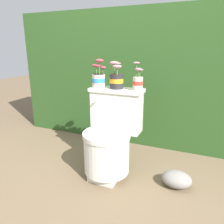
{
  "coord_description": "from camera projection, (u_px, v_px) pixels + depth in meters",
  "views": [
    {
      "loc": [
        0.7,
        -1.54,
        1.08
      ],
      "look_at": [
        0.0,
        0.09,
        0.56
      ],
      "focal_mm": 35.0,
      "sensor_mm": 36.0,
      "label": 1
    }
  ],
  "objects": [
    {
      "name": "potted_plant_middle",
      "position": [
        138.0,
        81.0,
        1.8
      ],
      "size": [
        0.09,
        0.09,
        0.23
      ],
      "color": "beige",
      "rests_on": "toilet"
    },
    {
      "name": "potted_plant_left",
      "position": [
        99.0,
        78.0,
        1.92
      ],
      "size": [
        0.13,
        0.13,
        0.25
      ],
      "color": "beige",
      "rests_on": "toilet"
    },
    {
      "name": "toilet",
      "position": [
        110.0,
        138.0,
        1.89
      ],
      "size": [
        0.47,
        0.52,
        0.74
      ],
      "color": "silver",
      "rests_on": "ground"
    },
    {
      "name": "hedge_backdrop",
      "position": [
        142.0,
        77.0,
        2.62
      ],
      "size": [
        2.94,
        0.6,
        1.48
      ],
      "color": "#284C1E",
      "rests_on": "ground"
    },
    {
      "name": "potted_plant_midleft",
      "position": [
        117.0,
        79.0,
        1.87
      ],
      "size": [
        0.13,
        0.13,
        0.23
      ],
      "color": "#262628",
      "rests_on": "toilet"
    },
    {
      "name": "garden_stone",
      "position": [
        177.0,
        179.0,
        1.75
      ],
      "size": [
        0.24,
        0.19,
        0.13
      ],
      "color": "gray",
      "rests_on": "ground"
    },
    {
      "name": "ground_plane",
      "position": [
        108.0,
        175.0,
        1.93
      ],
      "size": [
        12.0,
        12.0,
        0.0
      ],
      "primitive_type": "plane",
      "color": "brown"
    }
  ]
}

